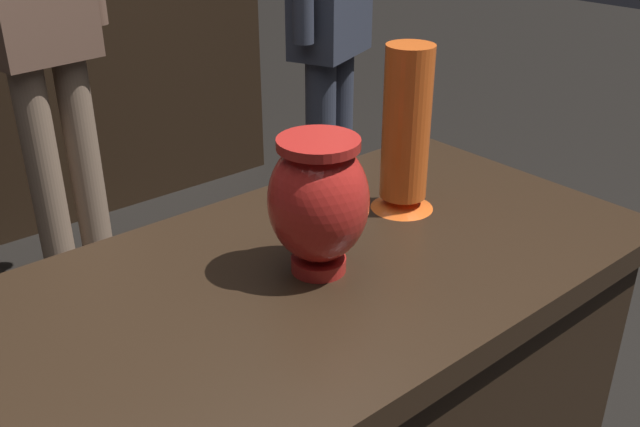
{
  "coord_description": "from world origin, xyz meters",
  "views": [
    {
      "loc": [
        -0.67,
        -0.79,
        1.41
      ],
      "look_at": [
        -0.01,
        -0.01,
        0.9
      ],
      "focal_mm": 39.44,
      "sensor_mm": 36.0,
      "label": 1
    }
  ],
  "objects": [
    {
      "name": "visitor_near_right",
      "position": [
        0.96,
        1.08,
        0.96
      ],
      "size": [
        0.44,
        0.29,
        1.63
      ],
      "rotation": [
        0.0,
        0.0,
        3.54
      ],
      "color": "#333847",
      "rests_on": "ground_plane"
    },
    {
      "name": "vase_tall_behind",
      "position": [
        0.26,
        0.06,
        0.95
      ],
      "size": [
        0.12,
        0.12,
        0.32
      ],
      "color": "#E55B1E",
      "rests_on": "display_plinth"
    },
    {
      "name": "visitor_center_back",
      "position": [
        0.09,
        1.47,
        1.02
      ],
      "size": [
        0.47,
        0.22,
        1.72
      ],
      "rotation": [
        0.0,
        0.0,
        3.27
      ],
      "color": "#846B56",
      "rests_on": "ground_plane"
    },
    {
      "name": "vase_centerpiece",
      "position": [
        -0.02,
        -0.01,
        0.93
      ],
      "size": [
        0.16,
        0.16,
        0.23
      ],
      "color": "red",
      "rests_on": "display_plinth"
    }
  ]
}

